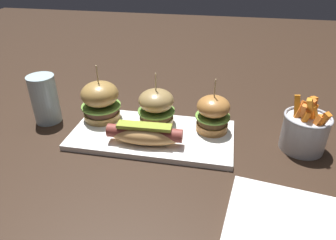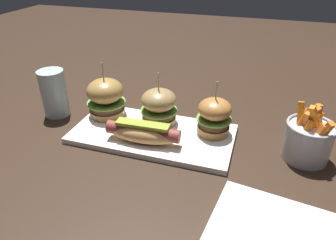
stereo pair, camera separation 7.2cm
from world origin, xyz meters
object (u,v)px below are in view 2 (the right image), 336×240
Objects in this scene: platter_main at (153,134)px; slider_center at (159,106)px; hot_dog at (143,133)px; fries_bucket at (308,139)px; water_glass at (54,93)px; side_plate at (270,240)px; slider_right at (214,116)px; slider_left at (106,97)px.

platter_main is 0.07m from slider_center.
slider_center is (0.01, 0.10, 0.02)m from hot_dog.
platter_main is 2.88× the size of slider_center.
water_glass is (-0.65, 0.00, 0.02)m from fries_bucket.
hot_dog is 0.35m from side_plate.
slider_center reaches higher than slider_right.
slider_left is at bearing 146.60° from hot_dog.
water_glass is at bearing 155.60° from side_plate.
slider_right is at bearing 117.55° from side_plate.
water_glass is (-0.29, 0.08, 0.03)m from hot_dog.
platter_main is 0.36m from fries_bucket.
slider_right is 0.44m from water_glass.
platter_main is at bearing 140.50° from side_plate.
slider_center is 0.35m from fries_bucket.
water_glass is (-0.30, -0.02, 0.00)m from slider_center.
slider_left is at bearing 6.85° from water_glass.
fries_bucket is (0.35, 0.02, 0.04)m from platter_main.
slider_center is 0.30m from water_glass.
water_glass reaches higher than platter_main.
fries_bucket reaches higher than water_glass.
fries_bucket is 1.07× the size of water_glass.
slider_left reaches higher than slider_right.
slider_center is 1.01× the size of slider_right.
slider_right is (0.14, -0.01, -0.00)m from slider_center.
hot_dog is at bearing 147.24° from side_plate.
slider_left reaches higher than fries_bucket.
water_glass reaches higher than hot_dog.
slider_right is (0.29, -0.00, -0.01)m from slider_left.
fries_bucket is at bearing 3.66° from platter_main.
slider_right is 1.05× the size of water_glass.
slider_left is 0.50m from fries_bucket.
slider_left is at bearing -178.91° from slider_center.
water_glass is (-0.44, -0.01, 0.00)m from slider_right.
platter_main is 0.16m from slider_right.
hot_dog is at bearing -168.82° from fries_bucket.
slider_center reaches higher than hot_dog.
slider_left is at bearing 179.18° from slider_right.
platter_main is 2.25× the size of hot_dog.
slider_center is 0.41m from side_plate.
slider_left is at bearing 163.02° from platter_main.
platter_main is 3.07× the size of water_glass.
side_plate is at bearing -24.40° from water_glass.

